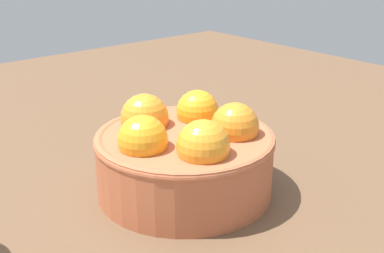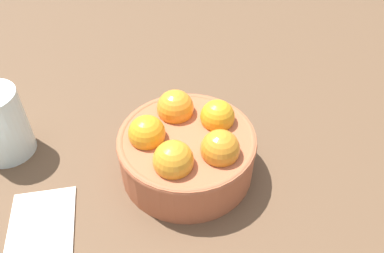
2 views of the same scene
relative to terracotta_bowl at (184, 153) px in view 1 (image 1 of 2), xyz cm
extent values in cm
cube|color=brown|center=(0.00, -0.02, -6.10)|extent=(120.77, 116.56, 4.56)
cylinder|color=#AD5938|center=(0.00, -0.02, -0.98)|extent=(16.13, 16.13, 5.68)
torus|color=#AD5938|center=(0.00, -0.02, 1.46)|extent=(16.33, 16.33, 1.00)
sphere|color=orange|center=(-2.78, -3.60, 2.56)|extent=(4.37, 4.37, 4.37)
sphere|color=orange|center=(2.54, -3.77, 2.56)|extent=(4.15, 4.15, 4.15)
sphere|color=orange|center=(4.36, 1.24, 2.56)|extent=(4.55, 4.55, 4.55)
sphere|color=orange|center=(0.15, 4.51, 2.56)|extent=(4.28, 4.28, 4.28)
sphere|color=orange|center=(-4.26, 1.52, 2.56)|extent=(4.43, 4.43, 4.43)
camera|label=1|loc=(-31.83, 26.15, 18.57)|focal=46.32mm
camera|label=2|loc=(-31.85, 0.64, 33.12)|focal=36.19mm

